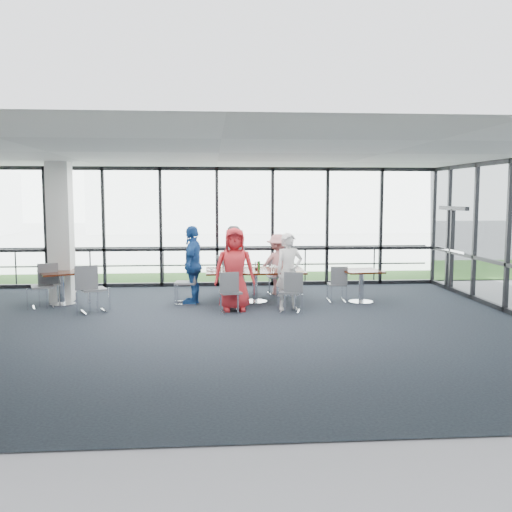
{
  "coord_description": "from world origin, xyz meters",
  "views": [
    {
      "loc": [
        -0.14,
        -10.35,
        2.42
      ],
      "look_at": [
        0.83,
        2.21,
        1.1
      ],
      "focal_mm": 40.0,
      "sensor_mm": 36.0,
      "label": 1
    }
  ],
  "objects": [
    {
      "name": "diner_far_left",
      "position": [
        0.35,
        3.49,
        0.85
      ],
      "size": [
        0.86,
        0.56,
        1.7
      ],
      "primitive_type": "imported",
      "rotation": [
        0.0,
        0.0,
        3.2
      ],
      "color": "slate",
      "rests_on": "ground"
    },
    {
      "name": "tumbler_d",
      "position": [
        0.06,
        2.39,
        0.82
      ],
      "size": [
        0.07,
        0.07,
        0.14
      ],
      "primitive_type": "cylinder",
      "color": "white",
      "rests_on": "main_table"
    },
    {
      "name": "chair_main_nr",
      "position": [
        1.48,
        1.35,
        0.42
      ],
      "size": [
        0.5,
        0.5,
        0.85
      ],
      "primitive_type": null,
      "rotation": [
        0.0,
        0.0,
        -0.24
      ],
      "color": "slate",
      "rests_on": "ground"
    },
    {
      "name": "hangar_main",
      "position": [
        4.0,
        32.0,
        3.0
      ],
      "size": [
        24.0,
        10.0,
        6.0
      ],
      "primitive_type": "cube",
      "color": "white",
      "rests_on": "ground"
    },
    {
      "name": "menu_c",
      "position": [
        0.98,
        3.01,
        0.75
      ],
      "size": [
        0.33,
        0.3,
        0.0
      ],
      "primitive_type": "cube",
      "rotation": [
        0.0,
        0.0,
        0.55
      ],
      "color": "silver",
      "rests_on": "main_table"
    },
    {
      "name": "plate_fl",
      "position": [
        0.27,
        2.94,
        0.76
      ],
      "size": [
        0.28,
        0.28,
        0.01
      ],
      "primitive_type": "cylinder",
      "color": "white",
      "rests_on": "main_table"
    },
    {
      "name": "guard_rail",
      "position": [
        0.0,
        5.6,
        0.5
      ],
      "size": [
        12.0,
        0.06,
        0.06
      ],
      "primitive_type": "cylinder",
      "rotation": [
        0.0,
        1.57,
        0.0
      ],
      "color": "#2D2D33",
      "rests_on": "ground"
    },
    {
      "name": "plate_fr",
      "position": [
        1.33,
        2.94,
        0.76
      ],
      "size": [
        0.26,
        0.26,
        0.01
      ],
      "primitive_type": "cylinder",
      "color": "white",
      "rests_on": "main_table"
    },
    {
      "name": "green_bottle",
      "position": [
        0.93,
        2.5,
        0.85
      ],
      "size": [
        0.05,
        0.05,
        0.2
      ],
      "primitive_type": "cylinder",
      "color": "#1F7321",
      "rests_on": "main_table"
    },
    {
      "name": "floor",
      "position": [
        0.0,
        0.0,
        -0.01
      ],
      "size": [
        12.0,
        10.0,
        0.02
      ],
      "primitive_type": "cube",
      "color": "black",
      "rests_on": "ground"
    },
    {
      "name": "side_table_left",
      "position": [
        -3.5,
        2.53,
        0.64
      ],
      "size": [
        1.2,
        1.2,
        0.75
      ],
      "rotation": [
        0.0,
        0.0,
        0.42
      ],
      "color": "#34110A",
      "rests_on": "ground"
    },
    {
      "name": "diner_near_right",
      "position": [
        1.49,
        1.59,
        0.82
      ],
      "size": [
        0.69,
        0.57,
        1.65
      ],
      "primitive_type": "imported",
      "rotation": [
        0.0,
        0.0,
        0.23
      ],
      "color": "white",
      "rests_on": "ground"
    },
    {
      "name": "chair_main_end",
      "position": [
        -0.74,
        2.44,
        0.48
      ],
      "size": [
        0.5,
        0.5,
        0.96
      ],
      "primitive_type": null,
      "rotation": [
        0.0,
        0.0,
        -1.64
      ],
      "color": "slate",
      "rests_on": "ground"
    },
    {
      "name": "diner_end",
      "position": [
        -0.57,
        2.42,
        0.89
      ],
      "size": [
        0.76,
        1.13,
        1.77
      ],
      "primitive_type": "imported",
      "rotation": [
        0.0,
        0.0,
        -1.77
      ],
      "color": "#1D4C9A",
      "rests_on": "ground"
    },
    {
      "name": "wall_front",
      "position": [
        0.0,
        -5.0,
        1.6
      ],
      "size": [
        12.0,
        0.1,
        3.2
      ],
      "primitive_type": "cube",
      "color": "silver",
      "rests_on": "ground"
    },
    {
      "name": "plate_nl",
      "position": [
        0.29,
        2.18,
        0.76
      ],
      "size": [
        0.26,
        0.26,
        0.01
      ],
      "primitive_type": "cylinder",
      "color": "white",
      "rests_on": "main_table"
    },
    {
      "name": "ketchup_bottle",
      "position": [
        0.91,
        2.53,
        0.84
      ],
      "size": [
        0.06,
        0.06,
        0.18
      ],
      "primitive_type": "cylinder",
      "color": "#A21118",
      "rests_on": "main_table"
    },
    {
      "name": "chair_spare_la",
      "position": [
        -2.62,
        1.61,
        0.49
      ],
      "size": [
        0.63,
        0.63,
        0.99
      ],
      "primitive_type": null,
      "rotation": [
        0.0,
        0.0,
        0.41
      ],
      "color": "slate",
      "rests_on": "ground"
    },
    {
      "name": "structural_column",
      "position": [
        -3.6,
        3.0,
        1.6
      ],
      "size": [
        0.5,
        0.5,
        3.2
      ],
      "primitive_type": "cube",
      "color": "white",
      "rests_on": "ground"
    },
    {
      "name": "chair_main_fl",
      "position": [
        0.29,
        3.7,
        0.45
      ],
      "size": [
        0.53,
        0.53,
        0.91
      ],
      "primitive_type": null,
      "rotation": [
        0.0,
        0.0,
        2.9
      ],
      "color": "slate",
      "rests_on": "ground"
    },
    {
      "name": "chair_main_nl",
      "position": [
        0.24,
        1.39,
        0.43
      ],
      "size": [
        0.49,
        0.49,
        0.85
      ],
      "primitive_type": null,
      "rotation": [
        0.0,
        0.0,
        0.18
      ],
      "color": "slate",
      "rests_on": "ground"
    },
    {
      "name": "condiment_caddy",
      "position": [
        0.9,
        2.62,
        0.77
      ],
      "size": [
        0.1,
        0.07,
        0.04
      ],
      "primitive_type": "cube",
      "color": "black",
      "rests_on": "main_table"
    },
    {
      "name": "curtain_wall_back",
      "position": [
        0.0,
        5.0,
        1.6
      ],
      "size": [
        12.0,
        0.1,
        3.2
      ],
      "primitive_type": "cube",
      "color": "white",
      "rests_on": "ground"
    },
    {
      "name": "main_table",
      "position": [
        0.83,
        2.51,
        0.65
      ],
      "size": [
        2.23,
        1.23,
        0.75
      ],
      "rotation": [
        0.0,
        0.0,
        0.0
      ],
      "color": "#34110A",
      "rests_on": "ground"
    },
    {
      "name": "diner_far_right",
      "position": [
        1.48,
        3.53,
        0.75
      ],
      "size": [
        0.99,
        0.54,
        1.5
      ],
      "primitive_type": "imported",
      "rotation": [
        0.0,
        0.0,
        3.18
      ],
      "color": "#D88585",
      "rests_on": "ground"
    },
    {
      "name": "chair_spare_r",
      "position": [
        2.72,
        2.41,
        0.41
      ],
      "size": [
        0.42,
        0.42,
        0.82
      ],
      "primitive_type": null,
      "rotation": [
        0.0,
        0.0,
        -0.05
      ],
      "color": "slate",
      "rests_on": "ground"
    },
    {
      "name": "menu_a",
      "position": [
        0.7,
        1.97,
        0.75
      ],
      "size": [
        0.36,
        0.33,
        0.0
      ],
      "primitive_type": "cube",
      "rotation": [
        0.0,
        0.0,
        0.54
      ],
      "color": "silver",
      "rests_on": "main_table"
    },
    {
      "name": "grass_strip",
      "position": [
        0.0,
        8.0,
        0.01
      ],
      "size": [
        80.0,
        5.0,
        0.01
      ],
      "primitive_type": "cube",
      "color": "#24511D",
      "rests_on": "ground"
    },
    {
      "name": "plate_nr",
      "position": [
        1.47,
        2.17,
        0.76
      ],
      "size": [
        0.24,
        0.24,
        0.01
      ],
      "primitive_type": "cylinder",
      "color": "white",
      "rests_on": "main_table"
    },
    {
      "name": "diner_near_left",
      "position": [
        0.33,
        1.61,
        0.88
      ],
      "size": [
        0.88,
        0.59,
        1.77
      ],
      "primitive_type": "imported",
      "rotation": [
        0.0,
        0.0,
        0.03
      ],
      "color": "red",
      "rests_on": "ground"
    },
    {
      "name": "ceiling",
      "position": [
        0.0,
        0.0,
        3.2
      ],
      "size": [
        12.0,
        10.0,
        0.04
      ],
      "primitive_type": "cube",
      "color": "white",
      "rests_on": "ground"
    },
    {
      "name": "apron",
      "position": [
        0.0,
        10.0,
        -0.02
      ],
      "size": [
        80.0,
        70.0,
        0.02
      ],
      "primitive_type": "cube",
      "color": "gray",
      "rests_on": "ground"
    },
    {
      "name": "side_table_right",
      "position": [
        3.25,
        2.28,
        0.63
      ],
      "size": [
        0.93,
        0.93,
        0.75
      ],
      "rotation": [
        0.0,
        0.0,
        0.12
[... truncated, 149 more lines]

